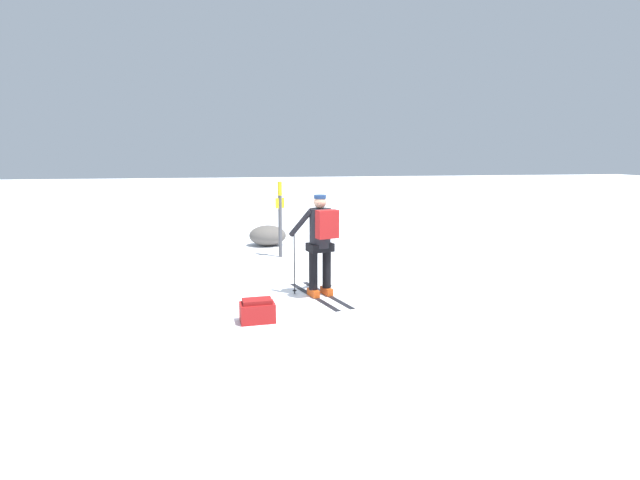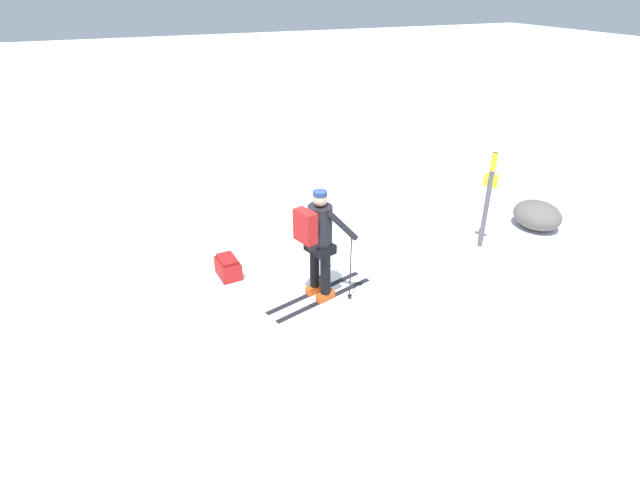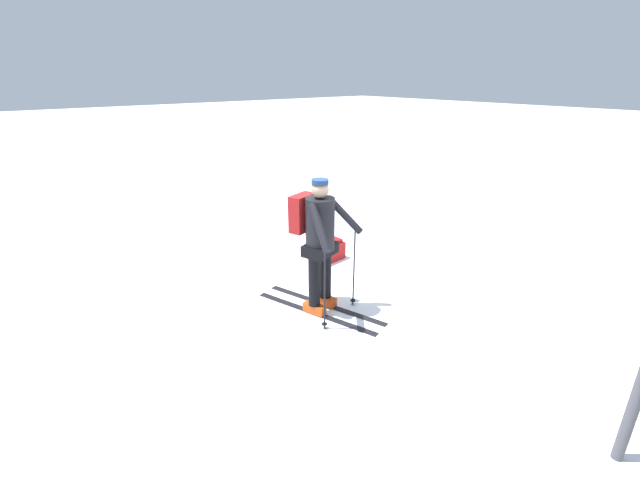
% 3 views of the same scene
% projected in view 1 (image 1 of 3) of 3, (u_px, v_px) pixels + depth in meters
% --- Properties ---
extents(ground_plane, '(80.00, 80.00, 0.00)m').
position_uv_depth(ground_plane, '(284.00, 304.00, 8.15)').
color(ground_plane, white).
extents(skier, '(0.95, 1.83, 1.75)m').
position_uv_depth(skier, '(321.00, 238.00, 8.43)').
color(skier, black).
rests_on(skier, ground_plane).
extents(dropped_backpack, '(0.53, 0.37, 0.35)m').
position_uv_depth(dropped_backpack, '(257.00, 311.00, 7.29)').
color(dropped_backpack, maroon).
rests_on(dropped_backpack, ground_plane).
extents(trail_marker, '(0.22, 0.15, 1.77)m').
position_uv_depth(trail_marker, '(280.00, 213.00, 11.63)').
color(trail_marker, '#4C4C51').
rests_on(trail_marker, ground_plane).
extents(rock_boulder, '(0.97, 0.82, 0.53)m').
position_uv_depth(rock_boulder, '(268.00, 235.00, 13.19)').
color(rock_boulder, '#5B5651').
rests_on(rock_boulder, ground_plane).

